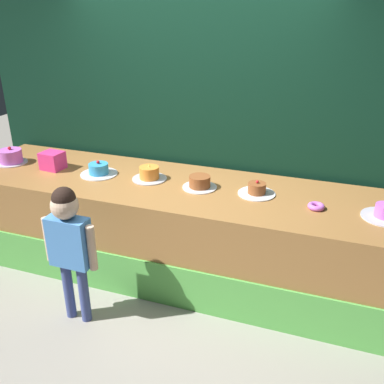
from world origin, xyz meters
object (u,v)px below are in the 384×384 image
(cake_center_right, at_px, (200,183))
(cake_left, at_px, (99,170))
(donut, at_px, (316,206))
(child_figure, at_px, (69,238))
(cake_far_left, at_px, (11,157))
(cake_right, at_px, (257,190))
(pink_box, at_px, (53,161))
(cake_center_left, at_px, (149,174))

(cake_center_right, bearing_deg, cake_left, -178.84)
(donut, bearing_deg, child_figure, -153.80)
(cake_far_left, distance_m, cake_right, 2.49)
(pink_box, relative_size, cake_center_left, 0.63)
(cake_center_right, relative_size, cake_right, 0.95)
(cake_left, bearing_deg, cake_center_left, 5.97)
(pink_box, bearing_deg, cake_right, 2.01)
(child_figure, bearing_deg, cake_center_right, 52.23)
(donut, relative_size, cake_center_right, 0.44)
(cake_center_left, height_order, cake_center_right, cake_center_left)
(child_figure, distance_m, cake_right, 1.57)
(cake_left, height_order, cake_center_right, cake_left)
(pink_box, bearing_deg, cake_left, 1.92)
(donut, height_order, cake_right, cake_right)
(cake_center_left, distance_m, cake_center_right, 0.50)
(cake_center_left, bearing_deg, cake_left, -174.03)
(cake_far_left, relative_size, cake_center_right, 1.01)
(donut, distance_m, cake_right, 0.51)
(cake_right, bearing_deg, cake_center_left, -179.93)
(child_figure, height_order, cake_right, child_figure)
(pink_box, distance_m, cake_center_left, 1.00)
(donut, height_order, cake_center_right, cake_center_right)
(child_figure, height_order, cake_far_left, child_figure)
(child_figure, distance_m, donut, 1.92)
(pink_box, height_order, cake_center_left, pink_box)
(child_figure, distance_m, pink_box, 1.20)
(child_figure, xyz_separation_m, cake_right, (1.22, 0.97, 0.17))
(cake_far_left, relative_size, cake_right, 0.96)
(child_figure, relative_size, pink_box, 5.82)
(pink_box, relative_size, cake_right, 0.63)
(cake_far_left, bearing_deg, child_figure, -35.14)
(cake_center_left, xyz_separation_m, cake_right, (1.00, 0.00, -0.01))
(child_figure, bearing_deg, cake_center_left, 76.85)
(cake_left, bearing_deg, cake_right, 2.05)
(cake_left, bearing_deg, donut, -1.94)
(cake_left, xyz_separation_m, cake_right, (1.49, 0.05, -0.01))
(cake_far_left, relative_size, cake_center_left, 0.96)
(child_figure, height_order, cake_center_right, child_figure)
(child_figure, xyz_separation_m, cake_center_left, (0.23, 0.97, 0.19))
(child_figure, xyz_separation_m, cake_left, (-0.27, 0.91, 0.18))
(donut, distance_m, cake_left, 1.99)
(cake_center_left, bearing_deg, cake_far_left, -177.19)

